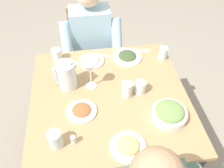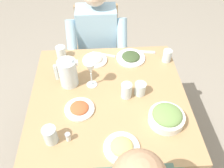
{
  "view_description": "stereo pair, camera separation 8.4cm",
  "coord_description": "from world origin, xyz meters",
  "px_view_note": "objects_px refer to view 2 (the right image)",
  "views": [
    {
      "loc": [
        0.12,
        0.98,
        1.84
      ],
      "look_at": [
        -0.03,
        -0.05,
        0.76
      ],
      "focal_mm": 37.48,
      "sensor_mm": 36.0,
      "label": 1
    },
    {
      "loc": [
        0.04,
        0.99,
        1.84
      ],
      "look_at": [
        -0.03,
        -0.05,
        0.76
      ],
      "focal_mm": 37.48,
      "sensor_mm": 36.0,
      "label": 2
    }
  ],
  "objects_px": {
    "plate_rice_curry": "(79,109)",
    "plate_fries": "(122,147)",
    "chair_near": "(98,48)",
    "plate_dolmas": "(131,57)",
    "water_glass_near_right": "(140,89)",
    "salad_bowl": "(167,117)",
    "wine_glass": "(91,69)",
    "water_glass_far_left": "(167,56)",
    "water_glass_far_right": "(50,135)",
    "water_glass_center": "(126,90)",
    "dining_table": "(109,106)",
    "water_pitcher": "(68,73)",
    "diner_near": "(98,48)",
    "salt_shaker": "(68,137)",
    "water_glass_near_left": "(61,52)",
    "plate_yoghurt": "(95,59)"
  },
  "relations": [
    {
      "from": "chair_near",
      "to": "plate_dolmas",
      "type": "relative_size",
      "value": 4.06
    },
    {
      "from": "dining_table",
      "to": "plate_yoghurt",
      "type": "xyz_separation_m",
      "value": [
        0.08,
        -0.35,
        0.12
      ]
    },
    {
      "from": "water_glass_far_right",
      "to": "chair_near",
      "type": "bearing_deg",
      "value": -103.42
    },
    {
      "from": "chair_near",
      "to": "water_glass_near_right",
      "type": "distance_m",
      "value": 0.87
    },
    {
      "from": "salad_bowl",
      "to": "water_glass_far_right",
      "type": "relative_size",
      "value": 1.97
    },
    {
      "from": "water_pitcher",
      "to": "salt_shaker",
      "type": "distance_m",
      "value": 0.44
    },
    {
      "from": "diner_near",
      "to": "water_pitcher",
      "type": "relative_size",
      "value": 6.16
    },
    {
      "from": "diner_near",
      "to": "water_glass_near_left",
      "type": "bearing_deg",
      "value": 34.25
    },
    {
      "from": "dining_table",
      "to": "plate_fries",
      "type": "xyz_separation_m",
      "value": [
        -0.05,
        0.38,
        0.12
      ]
    },
    {
      "from": "plate_dolmas",
      "to": "water_glass_near_right",
      "type": "height_order",
      "value": "water_glass_near_right"
    },
    {
      "from": "water_pitcher",
      "to": "water_glass_far_left",
      "type": "height_order",
      "value": "water_pitcher"
    },
    {
      "from": "dining_table",
      "to": "water_pitcher",
      "type": "height_order",
      "value": "water_pitcher"
    },
    {
      "from": "plate_rice_curry",
      "to": "water_glass_far_right",
      "type": "bearing_deg",
      "value": 54.42
    },
    {
      "from": "chair_near",
      "to": "water_glass_center",
      "type": "height_order",
      "value": "chair_near"
    },
    {
      "from": "water_pitcher",
      "to": "plate_dolmas",
      "type": "bearing_deg",
      "value": -152.22
    },
    {
      "from": "plate_dolmas",
      "to": "water_glass_far_right",
      "type": "xyz_separation_m",
      "value": [
        0.51,
        0.66,
        0.04
      ]
    },
    {
      "from": "plate_fries",
      "to": "water_glass_far_left",
      "type": "xyz_separation_m",
      "value": [
        -0.4,
        -0.7,
        0.03
      ]
    },
    {
      "from": "plate_rice_curry",
      "to": "water_glass_center",
      "type": "distance_m",
      "value": 0.31
    },
    {
      "from": "water_pitcher",
      "to": "diner_near",
      "type": "bearing_deg",
      "value": -112.5
    },
    {
      "from": "plate_yoghurt",
      "to": "water_glass_near_right",
      "type": "bearing_deg",
      "value": 129.89
    },
    {
      "from": "plate_yoghurt",
      "to": "plate_dolmas",
      "type": "xyz_separation_m",
      "value": [
        -0.27,
        -0.01,
        -0.0
      ]
    },
    {
      "from": "plate_rice_curry",
      "to": "plate_fries",
      "type": "height_order",
      "value": "plate_fries"
    },
    {
      "from": "water_pitcher",
      "to": "water_glass_near_left",
      "type": "bearing_deg",
      "value": -74.78
    },
    {
      "from": "dining_table",
      "to": "plate_fries",
      "type": "height_order",
      "value": "plate_fries"
    },
    {
      "from": "dining_table",
      "to": "water_glass_far_right",
      "type": "xyz_separation_m",
      "value": [
        0.33,
        0.31,
        0.16
      ]
    },
    {
      "from": "diner_near",
      "to": "salt_shaker",
      "type": "xyz_separation_m",
      "value": [
        0.17,
        0.9,
        0.1
      ]
    },
    {
      "from": "chair_near",
      "to": "water_glass_far_right",
      "type": "bearing_deg",
      "value": 76.58
    },
    {
      "from": "diner_near",
      "to": "water_glass_far_right",
      "type": "xyz_separation_m",
      "value": [
        0.26,
        0.9,
        0.12
      ]
    },
    {
      "from": "chair_near",
      "to": "plate_fries",
      "type": "xyz_separation_m",
      "value": [
        -0.11,
        1.18,
        0.23
      ]
    },
    {
      "from": "plate_dolmas",
      "to": "water_glass_near_right",
      "type": "relative_size",
      "value": 2.51
    },
    {
      "from": "plate_rice_curry",
      "to": "plate_fries",
      "type": "xyz_separation_m",
      "value": [
        -0.23,
        0.27,
        0.0
      ]
    },
    {
      "from": "dining_table",
      "to": "water_glass_far_left",
      "type": "height_order",
      "value": "water_glass_far_left"
    },
    {
      "from": "diner_near",
      "to": "water_glass_center",
      "type": "bearing_deg",
      "value": 105.94
    },
    {
      "from": "water_pitcher",
      "to": "salad_bowl",
      "type": "distance_m",
      "value": 0.67
    },
    {
      "from": "diner_near",
      "to": "salad_bowl",
      "type": "bearing_deg",
      "value": 115.11
    },
    {
      "from": "salad_bowl",
      "to": "wine_glass",
      "type": "bearing_deg",
      "value": -37.12
    },
    {
      "from": "plate_dolmas",
      "to": "water_glass_far_right",
      "type": "height_order",
      "value": "water_glass_far_right"
    },
    {
      "from": "plate_fries",
      "to": "water_glass_far_right",
      "type": "height_order",
      "value": "water_glass_far_right"
    },
    {
      "from": "chair_near",
      "to": "salad_bowl",
      "type": "distance_m",
      "value": 1.12
    },
    {
      "from": "diner_near",
      "to": "plate_rice_curry",
      "type": "relative_size",
      "value": 6.46
    },
    {
      "from": "water_glass_far_right",
      "to": "wine_glass",
      "type": "distance_m",
      "value": 0.47
    },
    {
      "from": "plate_fries",
      "to": "water_glass_near_left",
      "type": "height_order",
      "value": "water_glass_near_left"
    },
    {
      "from": "plate_yoghurt",
      "to": "plate_dolmas",
      "type": "height_order",
      "value": "plate_yoghurt"
    },
    {
      "from": "water_pitcher",
      "to": "wine_glass",
      "type": "height_order",
      "value": "wine_glass"
    },
    {
      "from": "water_glass_far_left",
      "to": "water_glass_near_right",
      "type": "height_order",
      "value": "water_glass_far_left"
    },
    {
      "from": "dining_table",
      "to": "chair_near",
      "type": "distance_m",
      "value": 0.81
    },
    {
      "from": "salad_bowl",
      "to": "wine_glass",
      "type": "relative_size",
      "value": 1.06
    },
    {
      "from": "water_pitcher",
      "to": "salt_shaker",
      "type": "xyz_separation_m",
      "value": [
        -0.02,
        0.43,
        -0.07
      ]
    },
    {
      "from": "dining_table",
      "to": "diner_near",
      "type": "relative_size",
      "value": 0.85
    },
    {
      "from": "water_glass_far_left",
      "to": "water_glass_far_right",
      "type": "bearing_deg",
      "value": 38.97
    }
  ]
}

